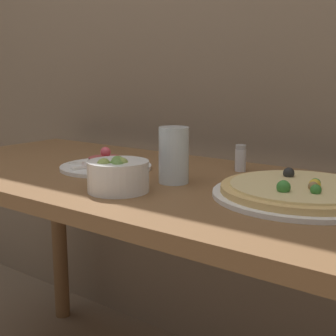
{
  "coord_description": "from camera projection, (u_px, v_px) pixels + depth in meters",
  "views": [
    {
      "loc": [
        0.75,
        -0.59,
        1.0
      ],
      "look_at": [
        0.1,
        0.28,
        0.78
      ],
      "focal_mm": 50.0,
      "sensor_mm": 36.0,
      "label": 1
    }
  ],
  "objects": [
    {
      "name": "dining_table",
      "position": [
        148.0,
        214.0,
        1.23
      ],
      "size": [
        1.49,
        0.65,
        0.74
      ],
      "color": "brown",
      "rests_on": "ground_plane"
    },
    {
      "name": "pizza_plate",
      "position": [
        301.0,
        191.0,
        1.0
      ],
      "size": [
        0.38,
        0.38,
        0.05
      ],
      "color": "white",
      "rests_on": "dining_table"
    },
    {
      "name": "tartare_plate",
      "position": [
        106.0,
        165.0,
        1.3
      ],
      "size": [
        0.25,
        0.25,
        0.06
      ],
      "color": "white",
      "rests_on": "dining_table"
    },
    {
      "name": "small_bowl",
      "position": [
        118.0,
        175.0,
        1.05
      ],
      "size": [
        0.14,
        0.14,
        0.08
      ],
      "color": "white",
      "rests_on": "dining_table"
    },
    {
      "name": "drinking_glass",
      "position": [
        174.0,
        155.0,
        1.13
      ],
      "size": [
        0.07,
        0.07,
        0.14
      ],
      "color": "silver",
      "rests_on": "dining_table"
    },
    {
      "name": "salt_shaker",
      "position": [
        241.0,
        158.0,
        1.27
      ],
      "size": [
        0.03,
        0.03,
        0.07
      ],
      "color": "silver",
      "rests_on": "dining_table"
    }
  ]
}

